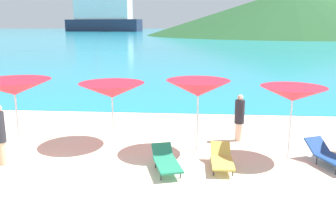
{
  "coord_description": "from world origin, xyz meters",
  "views": [
    {
      "loc": [
        4.26,
        -6.64,
        3.9
      ],
      "look_at": [
        3.31,
        5.1,
        1.2
      ],
      "focal_mm": 37.12,
      "sensor_mm": 36.0,
      "label": 1
    }
  ],
  "objects_px": {
    "umbrella_5": "(112,90)",
    "lounge_chair_10": "(329,155)",
    "umbrella_4": "(14,88)",
    "cruise_ship": "(103,17)",
    "umbrella_6": "(198,88)",
    "beachgoer_0": "(239,117)",
    "beachgoer_1": "(0,133)",
    "lounge_chair_4": "(166,161)",
    "umbrella_7": "(293,94)",
    "lounge_chair_6": "(222,158)"
  },
  "relations": [
    {
      "from": "beachgoer_0",
      "to": "lounge_chair_10",
      "type": "bearing_deg",
      "value": -34.07
    },
    {
      "from": "umbrella_6",
      "to": "beachgoer_1",
      "type": "xyz_separation_m",
      "value": [
        -5.54,
        -1.62,
        -1.06
      ]
    },
    {
      "from": "lounge_chair_4",
      "to": "umbrella_4",
      "type": "bearing_deg",
      "value": 149.17
    },
    {
      "from": "lounge_chair_6",
      "to": "cruise_ship",
      "type": "xyz_separation_m",
      "value": [
        -64.94,
        230.59,
        9.09
      ]
    },
    {
      "from": "lounge_chair_10",
      "to": "beachgoer_1",
      "type": "xyz_separation_m",
      "value": [
        -9.28,
        -0.69,
        0.64
      ]
    },
    {
      "from": "beachgoer_1",
      "to": "lounge_chair_6",
      "type": "bearing_deg",
      "value": -92.94
    },
    {
      "from": "beachgoer_0",
      "to": "beachgoer_1",
      "type": "bearing_deg",
      "value": -151.27
    },
    {
      "from": "beachgoer_1",
      "to": "umbrella_6",
      "type": "bearing_deg",
      "value": -79.12
    },
    {
      "from": "umbrella_4",
      "to": "lounge_chair_10",
      "type": "bearing_deg",
      "value": -2.8
    },
    {
      "from": "umbrella_5",
      "to": "beachgoer_0",
      "type": "distance_m",
      "value": 4.42
    },
    {
      "from": "cruise_ship",
      "to": "lounge_chair_10",
      "type": "bearing_deg",
      "value": -60.45
    },
    {
      "from": "umbrella_7",
      "to": "umbrella_6",
      "type": "bearing_deg",
      "value": 171.9
    },
    {
      "from": "umbrella_5",
      "to": "umbrella_6",
      "type": "height_order",
      "value": "umbrella_6"
    },
    {
      "from": "umbrella_5",
      "to": "umbrella_6",
      "type": "relative_size",
      "value": 0.96
    },
    {
      "from": "lounge_chair_10",
      "to": "beachgoer_1",
      "type": "relative_size",
      "value": 0.94
    },
    {
      "from": "umbrella_4",
      "to": "cruise_ship",
      "type": "xyz_separation_m",
      "value": [
        -58.61,
        229.71,
        7.32
      ]
    },
    {
      "from": "umbrella_5",
      "to": "lounge_chair_10",
      "type": "bearing_deg",
      "value": -12.27
    },
    {
      "from": "cruise_ship",
      "to": "beachgoer_1",
      "type": "bearing_deg",
      "value": -62.64
    },
    {
      "from": "umbrella_4",
      "to": "umbrella_5",
      "type": "xyz_separation_m",
      "value": [
        2.81,
        0.97,
        -0.22
      ]
    },
    {
      "from": "umbrella_5",
      "to": "beachgoer_1",
      "type": "height_order",
      "value": "umbrella_5"
    },
    {
      "from": "umbrella_5",
      "to": "umbrella_4",
      "type": "bearing_deg",
      "value": -160.99
    },
    {
      "from": "lounge_chair_10",
      "to": "cruise_ship",
      "type": "xyz_separation_m",
      "value": [
        -67.99,
        230.17,
        9.04
      ]
    },
    {
      "from": "lounge_chair_6",
      "to": "beachgoer_0",
      "type": "xyz_separation_m",
      "value": [
        0.75,
        2.46,
        0.58
      ]
    },
    {
      "from": "lounge_chair_6",
      "to": "lounge_chair_10",
      "type": "relative_size",
      "value": 0.86
    },
    {
      "from": "lounge_chair_10",
      "to": "cruise_ship",
      "type": "bearing_deg",
      "value": 84.37
    },
    {
      "from": "umbrella_7",
      "to": "beachgoer_1",
      "type": "bearing_deg",
      "value": -171.56
    },
    {
      "from": "umbrella_5",
      "to": "lounge_chair_6",
      "type": "relative_size",
      "value": 1.52
    },
    {
      "from": "beachgoer_0",
      "to": "cruise_ship",
      "type": "height_order",
      "value": "cruise_ship"
    },
    {
      "from": "umbrella_5",
      "to": "lounge_chair_10",
      "type": "xyz_separation_m",
      "value": [
        6.57,
        -1.43,
        -1.5
      ]
    },
    {
      "from": "umbrella_4",
      "to": "lounge_chair_6",
      "type": "relative_size",
      "value": 1.68
    },
    {
      "from": "lounge_chair_6",
      "to": "lounge_chair_10",
      "type": "bearing_deg",
      "value": 7.02
    },
    {
      "from": "umbrella_7",
      "to": "lounge_chair_6",
      "type": "distance_m",
      "value": 2.83
    },
    {
      "from": "umbrella_6",
      "to": "umbrella_7",
      "type": "xyz_separation_m",
      "value": [
        2.75,
        -0.39,
        -0.06
      ]
    },
    {
      "from": "umbrella_6",
      "to": "cruise_ship",
      "type": "relative_size",
      "value": 0.04
    },
    {
      "from": "lounge_chair_4",
      "to": "beachgoer_0",
      "type": "xyz_separation_m",
      "value": [
        2.29,
        2.77,
        0.57
      ]
    },
    {
      "from": "beachgoer_1",
      "to": "lounge_chair_4",
      "type": "bearing_deg",
      "value": -95.89
    },
    {
      "from": "umbrella_4",
      "to": "umbrella_6",
      "type": "distance_m",
      "value": 5.66
    },
    {
      "from": "beachgoer_0",
      "to": "beachgoer_1",
      "type": "xyz_separation_m",
      "value": [
        -6.99,
        -2.73,
        0.1
      ]
    },
    {
      "from": "lounge_chair_4",
      "to": "umbrella_7",
      "type": "bearing_deg",
      "value": 2.57
    },
    {
      "from": "lounge_chair_4",
      "to": "lounge_chair_10",
      "type": "distance_m",
      "value": 4.64
    },
    {
      "from": "umbrella_5",
      "to": "beachgoer_0",
      "type": "bearing_deg",
      "value": 8.06
    },
    {
      "from": "umbrella_4",
      "to": "umbrella_7",
      "type": "xyz_separation_m",
      "value": [
        8.39,
        0.08,
        -0.08
      ]
    },
    {
      "from": "lounge_chair_4",
      "to": "beachgoer_0",
      "type": "relative_size",
      "value": 1.02
    },
    {
      "from": "umbrella_5",
      "to": "cruise_ship",
      "type": "distance_m",
      "value": 236.96
    },
    {
      "from": "umbrella_5",
      "to": "beachgoer_1",
      "type": "xyz_separation_m",
      "value": [
        -2.72,
        -2.12,
        -0.86
      ]
    },
    {
      "from": "beachgoer_0",
      "to": "umbrella_5",
      "type": "bearing_deg",
      "value": -164.54
    },
    {
      "from": "lounge_chair_6",
      "to": "umbrella_6",
      "type": "bearing_deg",
      "value": 116.16
    },
    {
      "from": "umbrella_6",
      "to": "cruise_ship",
      "type": "height_order",
      "value": "cruise_ship"
    },
    {
      "from": "umbrella_6",
      "to": "lounge_chair_6",
      "type": "distance_m",
      "value": 2.31
    },
    {
      "from": "lounge_chair_6",
      "to": "beachgoer_1",
      "type": "xyz_separation_m",
      "value": [
        -6.24,
        -0.27,
        0.68
      ]
    }
  ]
}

